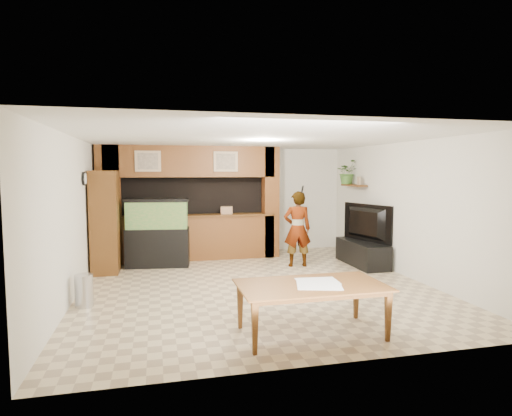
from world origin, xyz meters
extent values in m
plane|color=beige|center=(0.00, 0.00, 0.00)|extent=(6.50, 6.50, 0.00)
plane|color=white|center=(0.00, 0.00, 2.60)|extent=(6.50, 6.50, 0.00)
plane|color=silver|center=(0.00, 3.25, 1.30)|extent=(6.00, 0.00, 6.00)
plane|color=silver|center=(-3.00, 0.00, 1.30)|extent=(0.00, 6.50, 6.50)
plane|color=silver|center=(3.00, 0.00, 1.30)|extent=(0.00, 6.50, 6.50)
cube|color=brown|center=(-0.90, 2.45, 0.50)|extent=(3.80, 0.35, 1.00)
cube|color=brown|center=(-0.90, 2.45, 1.02)|extent=(3.80, 0.43, 0.04)
cube|color=brown|center=(-0.90, 2.45, 2.25)|extent=(3.80, 0.35, 0.70)
cube|color=brown|center=(-2.70, 2.45, 1.30)|extent=(0.50, 0.35, 2.60)
cube|color=brown|center=(0.95, 2.45, 1.30)|extent=(0.35, 0.35, 2.60)
cube|color=black|center=(-0.90, 3.00, 1.45)|extent=(4.20, 0.45, 0.85)
cube|color=tan|center=(-1.85, 2.26, 2.25)|extent=(0.55, 0.03, 0.45)
cube|color=tan|center=(-1.85, 2.24, 2.25)|extent=(0.43, 0.01, 0.35)
cube|color=tan|center=(-0.15, 2.26, 2.25)|extent=(0.55, 0.03, 0.45)
cube|color=tan|center=(-0.15, 2.24, 2.25)|extent=(0.43, 0.01, 0.35)
cylinder|color=black|center=(-2.97, 1.00, 1.90)|extent=(0.04, 0.25, 0.25)
cylinder|color=white|center=(-2.94, 1.00, 1.90)|extent=(0.01, 0.21, 0.21)
cube|color=brown|center=(2.85, 1.95, 1.70)|extent=(0.25, 0.90, 0.04)
cube|color=brown|center=(-2.70, 1.68, 1.02)|extent=(0.51, 0.84, 2.05)
cylinder|color=#B2B2B7|center=(-2.78, -0.59, 0.25)|extent=(0.27, 0.27, 0.49)
cube|color=black|center=(-1.68, 1.95, 0.41)|extent=(1.32, 0.49, 0.82)
cube|color=#307946|center=(-1.68, 1.95, 1.11)|extent=(1.26, 0.46, 0.57)
cube|color=black|center=(-1.68, 1.95, 1.43)|extent=(1.32, 0.49, 0.07)
cube|color=black|center=(2.65, 1.08, 0.26)|extent=(0.56, 1.53, 0.51)
imported|color=black|center=(2.65, 1.08, 0.92)|extent=(0.58, 1.41, 0.81)
cube|color=tan|center=(2.85, 1.71, 1.82)|extent=(0.04, 0.15, 0.19)
imported|color=#406F2C|center=(2.82, 2.26, 2.01)|extent=(0.64, 0.60, 0.58)
imported|color=#A27F59|center=(1.23, 1.28, 0.81)|extent=(0.63, 0.46, 1.61)
cylinder|color=black|center=(1.28, 1.12, 1.66)|extent=(0.04, 0.10, 0.16)
imported|color=brown|center=(0.16, -2.46, 0.32)|extent=(1.83, 1.02, 0.64)
cube|color=silver|center=(0.28, -2.31, 0.64)|extent=(0.55, 0.42, 0.01)
cube|color=silver|center=(0.22, -2.52, 0.64)|extent=(0.63, 0.53, 0.01)
cube|color=#A37858|center=(-0.10, 2.45, 1.13)|extent=(0.30, 0.23, 0.18)
camera|label=1|loc=(-1.71, -7.32, 2.05)|focal=30.00mm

